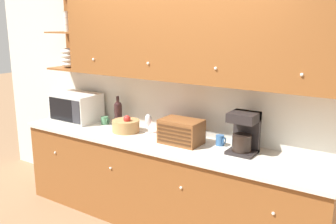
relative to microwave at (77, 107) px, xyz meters
name	(u,v)px	position (x,y,z in m)	size (l,w,h in m)	color
ground_plane	(179,210)	(1.27, 0.25, -1.07)	(24.00, 24.00, 0.00)	#896647
wall_back	(181,96)	(1.27, 0.28, 0.23)	(5.70, 0.06, 2.60)	beige
counter_unit	(163,182)	(1.27, -0.06, -0.62)	(3.32, 0.66, 0.91)	brown
backsplash_panel	(179,105)	(1.27, 0.25, 0.13)	(3.30, 0.01, 0.59)	silver
upper_cabinets	(186,33)	(1.43, 0.09, 0.87)	(3.30, 0.36, 0.90)	brown
microwave	(77,107)	(0.00, 0.00, 0.00)	(0.53, 0.38, 0.33)	silver
mug	(105,121)	(0.39, 0.06, -0.12)	(0.10, 0.08, 0.09)	#4C845B
wine_bottle	(118,112)	(0.54, 0.11, -0.01)	(0.09, 0.09, 0.33)	black
fruit_basket	(126,126)	(0.78, -0.04, -0.10)	(0.29, 0.29, 0.19)	#A87F4C
wine_glass	(148,120)	(1.02, 0.04, -0.02)	(0.07, 0.07, 0.21)	silver
storage_canister	(164,127)	(1.18, 0.10, -0.08)	(0.13, 0.13, 0.16)	#B22D28
bread_box	(181,132)	(1.48, -0.05, -0.05)	(0.40, 0.27, 0.23)	brown
mug_blue_second	(220,140)	(1.82, 0.10, -0.11)	(0.09, 0.08, 0.10)	#38669E
coffee_maker	(244,133)	(2.08, 0.02, 0.03)	(0.24, 0.23, 0.37)	black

